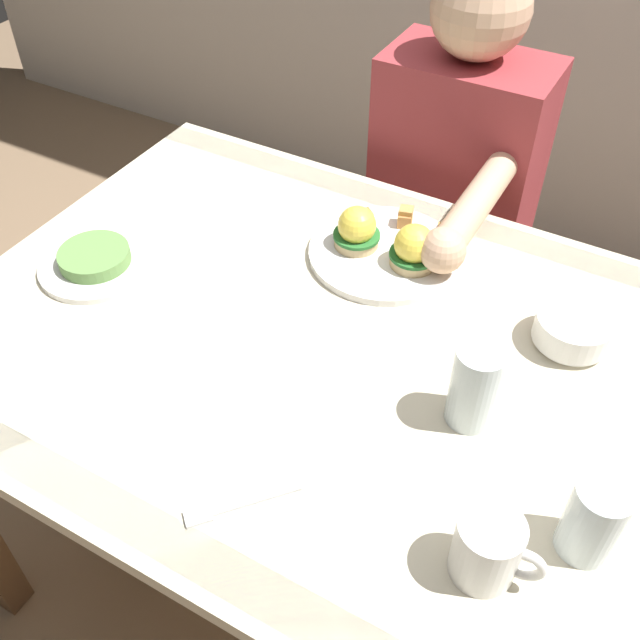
{
  "coord_description": "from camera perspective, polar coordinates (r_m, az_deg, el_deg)",
  "views": [
    {
      "loc": [
        0.4,
        -0.71,
        1.57
      ],
      "look_at": [
        0.0,
        0.0,
        0.78
      ],
      "focal_mm": 41.07,
      "sensor_mm": 36.0,
      "label": 1
    }
  ],
  "objects": [
    {
      "name": "ground_plane",
      "position": [
        1.77,
        -0.05,
        -18.49
      ],
      "size": [
        6.0,
        6.0,
        0.0
      ],
      "primitive_type": "plane",
      "color": "#7F664C"
    },
    {
      "name": "dining_table",
      "position": [
        1.24,
        -0.07,
        -4.84
      ],
      "size": [
        1.2,
        0.9,
        0.74
      ],
      "color": "beige",
      "rests_on": "ground_plane"
    },
    {
      "name": "eggs_benedict_plate",
      "position": [
        1.3,
        5.19,
        5.78
      ],
      "size": [
        0.27,
        0.27,
        0.09
      ],
      "color": "white",
      "rests_on": "dining_table"
    },
    {
      "name": "fruit_bowl",
      "position": [
        1.2,
        19.12,
        -0.74
      ],
      "size": [
        0.12,
        0.12,
        0.05
      ],
      "color": "white",
      "rests_on": "dining_table"
    },
    {
      "name": "coffee_mug",
      "position": [
        0.91,
        13.01,
        -16.9
      ],
      "size": [
        0.11,
        0.08,
        0.09
      ],
      "color": "white",
      "rests_on": "dining_table"
    },
    {
      "name": "fork",
      "position": [
        0.98,
        -6.61,
        -14.13
      ],
      "size": [
        0.12,
        0.13,
        0.0
      ],
      "color": "silver",
      "rests_on": "dining_table"
    },
    {
      "name": "water_glass_far",
      "position": [
        0.96,
        20.42,
        -14.6
      ],
      "size": [
        0.07,
        0.07,
        0.12
      ],
      "color": "silver",
      "rests_on": "dining_table"
    },
    {
      "name": "water_glass_extra",
      "position": [
        1.03,
        11.95,
        -5.25
      ],
      "size": [
        0.07,
        0.07,
        0.13
      ],
      "color": "silver",
      "rests_on": "dining_table"
    },
    {
      "name": "side_plate",
      "position": [
        1.34,
        -17.08,
        4.41
      ],
      "size": [
        0.2,
        0.2,
        0.04
      ],
      "color": "white",
      "rests_on": "dining_table"
    },
    {
      "name": "diner_person",
      "position": [
        1.65,
        10.12,
        9.52
      ],
      "size": [
        0.34,
        0.54,
        1.14
      ],
      "color": "#33333D",
      "rests_on": "ground_plane"
    }
  ]
}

